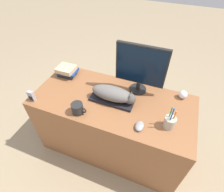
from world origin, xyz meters
TOP-DOWN VIEW (x-y plane):
  - ground_plane at (0.00, 0.00)m, footprint 12.00×12.00m
  - desk at (0.00, 0.32)m, footprint 1.43×0.65m
  - keyboard at (0.00, 0.32)m, footprint 0.38×0.16m
  - cat at (0.02, 0.32)m, footprint 0.39×0.15m
  - monitor at (0.17, 0.53)m, footprint 0.43×0.16m
  - computer_mouse at (0.30, 0.12)m, footprint 0.06×0.10m
  - coffee_mug at (-0.21, 0.09)m, footprint 0.13×0.10m
  - pen_cup at (0.50, 0.21)m, footprint 0.09×0.09m
  - baseball at (0.57, 0.58)m, footprint 0.07×0.07m
  - phone at (-0.65, 0.07)m, footprint 0.05×0.03m
  - book_stack at (-0.56, 0.49)m, footprint 0.19×0.17m

SIDE VIEW (x-z plane):
  - ground_plane at x=0.00m, z-range 0.00..0.00m
  - desk at x=0.00m, z-range 0.00..0.72m
  - keyboard at x=0.00m, z-range 0.72..0.74m
  - computer_mouse at x=0.30m, z-range 0.72..0.76m
  - baseball at x=0.57m, z-range 0.72..0.80m
  - coffee_mug at x=-0.21m, z-range 0.72..0.82m
  - phone at x=-0.65m, z-range 0.72..0.82m
  - book_stack at x=-0.56m, z-range 0.72..0.82m
  - pen_cup at x=0.50m, z-range 0.66..0.88m
  - cat at x=0.02m, z-range 0.74..0.86m
  - monitor at x=0.17m, z-range 0.75..1.20m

